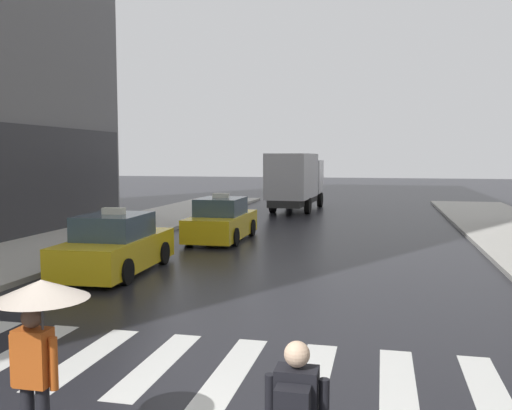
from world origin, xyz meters
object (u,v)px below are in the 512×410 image
taxi_lead (116,246)px  pedestrian_with_umbrella (39,320)px  taxi_second (222,221)px  box_truck (296,179)px

taxi_lead → pedestrian_with_umbrella: (3.70, -8.93, 0.79)m
taxi_lead → pedestrian_with_umbrella: bearing=-67.5°
taxi_second → pedestrian_with_umbrella: pedestrian_with_umbrella is taller
taxi_lead → pedestrian_with_umbrella: pedestrian_with_umbrella is taller
taxi_second → box_truck: size_ratio=0.60×
pedestrian_with_umbrella → taxi_second: bearing=99.4°
taxi_second → box_truck: (1.01, 11.97, 1.13)m
taxi_lead → taxi_second: size_ratio=1.01×
taxi_second → pedestrian_with_umbrella: bearing=-80.6°
taxi_second → pedestrian_with_umbrella: (2.55, -15.31, 0.79)m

